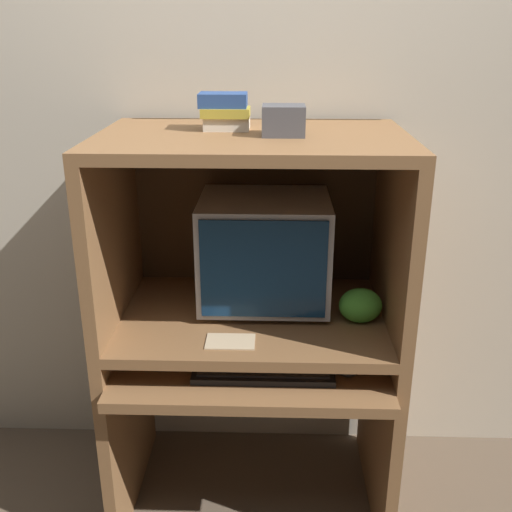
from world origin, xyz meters
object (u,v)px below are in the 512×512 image
object	(u,v)px
keyboard	(263,369)
book_stack	(225,112)
mouse	(348,372)
storage_box	(284,120)
snack_bag	(360,305)
crt_monitor	(264,251)

from	to	relation	value
keyboard	book_stack	distance (m)	0.82
mouse	book_stack	bearing A→B (deg)	144.20
mouse	storage_box	bearing A→B (deg)	139.11
keyboard	snack_bag	xyz separation A→B (m)	(0.32, 0.15, 0.16)
mouse	snack_bag	world-z (taller)	snack_bag
snack_bag	book_stack	world-z (taller)	book_stack
book_stack	storage_box	size ratio (longest dim) A/B	1.24
mouse	storage_box	xyz separation A→B (m)	(-0.21, 0.18, 0.75)
mouse	storage_box	world-z (taller)	storage_box
mouse	crt_monitor	bearing A→B (deg)	132.60
crt_monitor	book_stack	world-z (taller)	book_stack
keyboard	book_stack	xyz separation A→B (m)	(-0.13, 0.27, 0.77)
mouse	storage_box	size ratio (longest dim) A/B	0.44
crt_monitor	mouse	bearing A→B (deg)	-47.40
crt_monitor	storage_box	xyz separation A→B (m)	(0.06, -0.11, 0.46)
crt_monitor	mouse	size ratio (longest dim) A/B	7.77
book_stack	storage_box	xyz separation A→B (m)	(0.18, -0.10, -0.01)
crt_monitor	storage_box	distance (m)	0.47
storage_box	snack_bag	bearing A→B (deg)	-4.93
snack_bag	mouse	bearing A→B (deg)	-107.39
keyboard	crt_monitor	bearing A→B (deg)	90.72
book_stack	snack_bag	bearing A→B (deg)	-15.49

